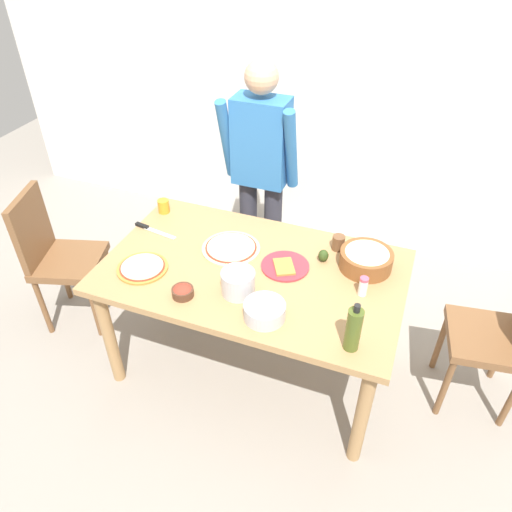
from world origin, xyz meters
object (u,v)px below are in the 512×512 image
at_px(person_cook, 261,169).
at_px(olive_oil_bottle, 353,329).
at_px(steel_pot, 238,282).
at_px(salt_shaker, 363,286).
at_px(chair_wooden_right, 505,332).
at_px(pizza_raw_on_board, 231,248).
at_px(cup_orange, 164,206).
at_px(chef_knife, 150,229).
at_px(plate_with_slice, 285,266).
at_px(cup_small_brown, 338,243).
at_px(small_sauce_bowl, 183,291).
at_px(mixing_bowl_steel, 265,311).
at_px(dining_table, 253,282).
at_px(popcorn_bowl, 366,258).
at_px(avocado, 323,256).
at_px(chair_wooden_left, 56,253).
at_px(pizza_cooked_on_tray, 142,268).

distance_m(person_cook, olive_oil_bottle, 1.40).
distance_m(steel_pot, salt_shaker, 0.62).
bearing_deg(chair_wooden_right, olive_oil_bottle, -140.41).
xyz_separation_m(pizza_raw_on_board, cup_orange, (-0.54, 0.21, 0.03)).
bearing_deg(chef_knife, chair_wooden_right, 3.16).
bearing_deg(salt_shaker, person_cook, 137.69).
height_order(plate_with_slice, cup_orange, cup_orange).
distance_m(olive_oil_bottle, cup_small_brown, 0.73).
relative_size(pizza_raw_on_board, cup_orange, 3.87).
xyz_separation_m(person_cook, cup_small_brown, (0.62, -0.42, -0.14)).
bearing_deg(small_sauce_bowl, steel_pot, 26.18).
bearing_deg(mixing_bowl_steel, chef_knife, 153.45).
height_order(chair_wooden_right, salt_shaker, chair_wooden_right).
distance_m(dining_table, cup_orange, 0.80).
distance_m(dining_table, cup_small_brown, 0.53).
xyz_separation_m(cup_small_brown, salt_shaker, (0.20, -0.33, 0.01)).
height_order(person_cook, steel_pot, person_cook).
bearing_deg(cup_small_brown, steel_pot, -125.52).
height_order(plate_with_slice, popcorn_bowl, popcorn_bowl).
bearing_deg(avocado, salt_shaker, -37.64).
distance_m(chair_wooden_right, small_sauce_bowl, 1.68).
bearing_deg(popcorn_bowl, steel_pot, -142.63).
xyz_separation_m(dining_table, chair_wooden_left, (-1.32, -0.05, -0.13)).
xyz_separation_m(chair_wooden_left, pizza_cooked_on_tray, (0.77, -0.17, 0.23)).
xyz_separation_m(dining_table, chair_wooden_right, (1.32, 0.23, -0.13)).
bearing_deg(cup_orange, chair_wooden_right, -2.60).
bearing_deg(pizza_cooked_on_tray, pizza_raw_on_board, 41.29).
relative_size(plate_with_slice, chef_knife, 0.90).
height_order(plate_with_slice, steel_pot, steel_pot).
bearing_deg(plate_with_slice, salt_shaker, -8.65).
relative_size(mixing_bowl_steel, cup_small_brown, 2.35).
bearing_deg(dining_table, cup_orange, 155.62).
relative_size(dining_table, avocado, 22.86).
height_order(cup_orange, cup_small_brown, same).
xyz_separation_m(steel_pot, cup_orange, (-0.72, 0.53, -0.02)).
relative_size(pizza_raw_on_board, chef_knife, 1.13).
xyz_separation_m(mixing_bowl_steel, steel_pot, (-0.18, 0.12, 0.03)).
height_order(chair_wooden_right, pizza_raw_on_board, chair_wooden_right).
xyz_separation_m(mixing_bowl_steel, salt_shaker, (0.40, 0.33, 0.01)).
distance_m(pizza_raw_on_board, popcorn_bowl, 0.74).
distance_m(mixing_bowl_steel, olive_oil_bottle, 0.43).
bearing_deg(chair_wooden_left, salt_shaker, 1.62).
height_order(chair_wooden_left, cup_small_brown, chair_wooden_left).
distance_m(chair_wooden_right, avocado, 1.02).
distance_m(steel_pot, chef_knife, 0.77).
xyz_separation_m(dining_table, small_sauce_bowl, (-0.25, -0.32, 0.12)).
xyz_separation_m(chair_wooden_left, pizza_raw_on_board, (1.14, 0.16, 0.23)).
bearing_deg(dining_table, person_cook, 107.43).
distance_m(popcorn_bowl, chef_knife, 1.26).
relative_size(chair_wooden_left, chair_wooden_right, 1.00).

